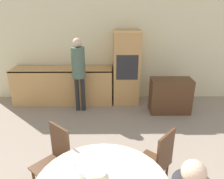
{
  "coord_description": "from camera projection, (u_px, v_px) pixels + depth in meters",
  "views": [
    {
      "loc": [
        -0.08,
        -0.32,
        2.41
      ],
      "look_at": [
        -0.05,
        2.97,
        1.12
      ],
      "focal_mm": 35.0,
      "sensor_mm": 36.0,
      "label": 1
    }
  ],
  "objects": [
    {
      "name": "salt_shaker",
      "position": [
        75.0,
        167.0,
        2.29
      ],
      "size": [
        0.03,
        0.03,
        0.09
      ],
      "color": "white",
      "rests_on": "dining_table"
    },
    {
      "name": "wall_back",
      "position": [
        113.0,
        50.0,
        5.64
      ],
      "size": [
        6.76,
        0.05,
        2.6
      ],
      "color": "beige",
      "rests_on": "ground_plane"
    },
    {
      "name": "person_standing",
      "position": [
        79.0,
        67.0,
        4.93
      ],
      "size": [
        0.31,
        0.31,
        1.73
      ],
      "color": "#262628",
      "rests_on": "ground_plane"
    },
    {
      "name": "cup",
      "position": [
        80.0,
        174.0,
        2.2
      ],
      "size": [
        0.07,
        0.07,
        0.09
      ],
      "color": "white",
      "rests_on": "dining_table"
    },
    {
      "name": "oven_unit",
      "position": [
        126.0,
        68.0,
        5.47
      ],
      "size": [
        0.64,
        0.59,
        1.83
      ],
      "color": "tan",
      "rests_on": "ground_plane"
    },
    {
      "name": "sideboard",
      "position": [
        170.0,
        96.0,
        5.11
      ],
      "size": [
        0.93,
        0.45,
        0.82
      ],
      "color": "#51331E",
      "rests_on": "ground_plane"
    },
    {
      "name": "bowl_far",
      "position": [
        98.0,
        174.0,
        2.23
      ],
      "size": [
        0.16,
        0.16,
        0.04
      ],
      "color": "beige",
      "rests_on": "dining_table"
    },
    {
      "name": "chair_far_left",
      "position": [
        56.0,
        158.0,
        2.84
      ],
      "size": [
        0.56,
        0.56,
        0.98
      ],
      "rotation": [
        0.0,
        0.0,
        5.55
      ],
      "color": "#51331E",
      "rests_on": "ground_plane"
    },
    {
      "name": "chair_far_right",
      "position": [
        158.0,
        160.0,
        2.8
      ],
      "size": [
        0.56,
        0.56,
        0.98
      ],
      "rotation": [
        0.0,
        0.0,
        3.98
      ],
      "color": "#51331E",
      "rests_on": "ground_plane"
    },
    {
      "name": "kitchen_counter",
      "position": [
        63.0,
        85.0,
        5.61
      ],
      "size": [
        2.49,
        0.6,
        0.92
      ],
      "color": "tan",
      "rests_on": "ground_plane"
    }
  ]
}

